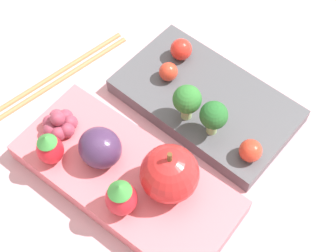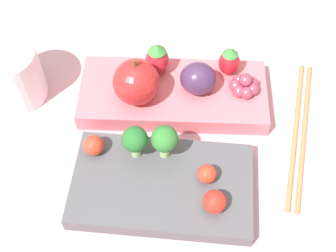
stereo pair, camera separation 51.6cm
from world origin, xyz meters
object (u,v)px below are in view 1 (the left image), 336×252
(apple, at_px, (170,174))
(strawberry_1, at_px, (121,197))
(bento_box_savoury, at_px, (206,101))
(bento_box_fruit, at_px, (126,178))
(broccoli_floret_1, at_px, (214,116))
(grape_cluster, at_px, (60,124))
(cherry_tomato_1, at_px, (251,151))
(strawberry_0, at_px, (50,148))
(chopsticks_pair, at_px, (49,81))
(broccoli_floret_0, at_px, (187,100))
(cherry_tomato_2, at_px, (181,49))
(cherry_tomato_0, at_px, (168,72))
(plum, at_px, (100,148))

(apple, xyz_separation_m, strawberry_1, (-0.02, -0.04, -0.01))
(bento_box_savoury, distance_m, bento_box_fruit, 0.12)
(bento_box_savoury, height_order, bento_box_fruit, bento_box_fruit)
(broccoli_floret_1, bearing_deg, grape_cluster, -141.25)
(bento_box_fruit, bearing_deg, cherry_tomato_1, 48.58)
(apple, relative_size, strawberry_0, 1.61)
(bento_box_savoury, xyz_separation_m, chopsticks_pair, (-0.16, -0.09, -0.01))
(broccoli_floret_0, xyz_separation_m, chopsticks_pair, (-0.16, -0.05, -0.04))
(chopsticks_pair, bearing_deg, grape_cluster, -31.23)
(bento_box_savoury, bearing_deg, broccoli_floret_0, -90.89)
(bento_box_savoury, xyz_separation_m, cherry_tomato_2, (-0.05, 0.03, 0.02))
(cherry_tomato_2, relative_size, chopsticks_pair, 0.12)
(strawberry_0, bearing_deg, strawberry_1, 3.16)
(broccoli_floret_0, relative_size, broccoli_floret_1, 1.04)
(bento_box_savoury, bearing_deg, bento_box_fruit, -91.95)
(broccoli_floret_1, xyz_separation_m, cherry_tomato_0, (-0.08, 0.03, -0.02))
(bento_box_fruit, distance_m, strawberry_0, 0.08)
(plum, distance_m, grape_cluster, 0.06)
(plum, bearing_deg, broccoli_floret_0, 70.49)
(cherry_tomato_0, distance_m, grape_cluster, 0.13)
(bento_box_savoury, xyz_separation_m, strawberry_0, (-0.07, -0.16, 0.03))
(cherry_tomato_1, relative_size, chopsticks_pair, 0.11)
(bento_box_fruit, xyz_separation_m, broccoli_floret_0, (0.00, 0.09, 0.04))
(apple, bearing_deg, broccoli_floret_0, 116.92)
(broccoli_floret_1, distance_m, strawberry_0, 0.16)
(strawberry_0, height_order, plum, same)
(cherry_tomato_0, distance_m, apple, 0.13)
(cherry_tomato_1, height_order, apple, apple)
(broccoli_floret_0, relative_size, cherry_tomato_0, 2.16)
(cherry_tomato_1, bearing_deg, grape_cluster, -150.09)
(strawberry_1, height_order, grape_cluster, strawberry_1)
(apple, xyz_separation_m, plum, (-0.07, -0.02, -0.01))
(cherry_tomato_1, distance_m, plum, 0.14)
(apple, bearing_deg, bento_box_fruit, -159.25)
(grape_cluster, bearing_deg, chopsticks_pair, 148.77)
(bento_box_fruit, relative_size, grape_cluster, 6.40)
(bento_box_savoury, bearing_deg, cherry_tomato_0, -171.81)
(cherry_tomato_0, height_order, chopsticks_pair, cherry_tomato_0)
(broccoli_floret_0, relative_size, strawberry_1, 1.01)
(cherry_tomato_1, distance_m, cherry_tomato_2, 0.14)
(chopsticks_pair, bearing_deg, bento_box_fruit, -14.11)
(bento_box_fruit, bearing_deg, plum, -177.81)
(grape_cluster, bearing_deg, plum, 2.15)
(chopsticks_pair, bearing_deg, plum, -17.67)
(broccoli_floret_1, height_order, strawberry_0, same)
(strawberry_1, xyz_separation_m, plum, (-0.05, 0.03, -0.00))
(plum, relative_size, grape_cluster, 1.20)
(cherry_tomato_1, bearing_deg, bento_box_savoury, 156.74)
(cherry_tomato_0, bearing_deg, chopsticks_pair, -144.13)
(strawberry_0, bearing_deg, apple, 23.85)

